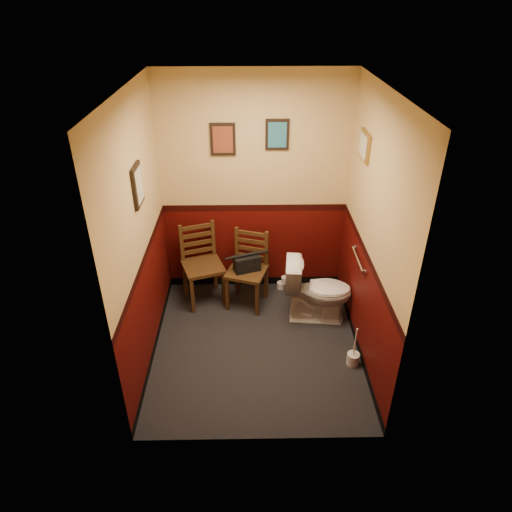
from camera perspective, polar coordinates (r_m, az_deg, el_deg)
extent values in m
cube|color=black|center=(5.12, 0.05, -11.11)|extent=(2.20, 2.40, 0.00)
cube|color=silver|center=(3.87, 0.07, 20.10)|extent=(2.20, 2.40, 0.00)
cube|color=#3F0805|center=(5.42, -0.18, 8.36)|extent=(2.20, 0.00, 2.70)
cube|color=#3F0805|center=(3.33, 0.44, -7.65)|extent=(2.20, 0.00, 2.70)
cube|color=#3F0805|center=(4.45, -14.25, 2.09)|extent=(0.00, 2.40, 2.70)
cube|color=#3F0805|center=(4.49, 14.25, 2.32)|extent=(0.00, 2.40, 2.70)
cylinder|color=silver|center=(4.88, 12.60, -0.39)|extent=(0.03, 0.50, 0.03)
cylinder|color=silver|center=(4.68, 13.46, -1.98)|extent=(0.02, 0.06, 0.06)
cylinder|color=silver|center=(5.10, 12.24, 1.07)|extent=(0.02, 0.06, 0.06)
cube|color=black|center=(5.21, -4.16, 14.35)|extent=(0.28, 0.03, 0.36)
cube|color=brown|center=(5.19, -4.17, 14.30)|extent=(0.22, 0.01, 0.30)
cube|color=black|center=(5.20, 2.67, 14.93)|extent=(0.26, 0.03, 0.34)
cube|color=#276A7D|center=(5.18, 2.68, 14.88)|extent=(0.20, 0.01, 0.28)
cube|color=black|center=(4.33, -14.60, 8.54)|extent=(0.03, 0.30, 0.38)
cube|color=#BCB794|center=(4.33, -14.38, 8.55)|extent=(0.01, 0.24, 0.31)
cube|color=olive|center=(4.76, 13.44, 13.26)|extent=(0.03, 0.34, 0.28)
cube|color=#BCB794|center=(4.75, 13.24, 13.27)|extent=(0.01, 0.28, 0.22)
imported|color=white|center=(5.32, 7.75, -4.35)|extent=(0.82, 0.51, 0.76)
cylinder|color=silver|center=(4.97, 12.02, -12.45)|extent=(0.13, 0.13, 0.13)
cylinder|color=silver|center=(4.83, 12.30, -10.57)|extent=(0.02, 0.02, 0.37)
cube|color=#472C15|center=(5.54, -6.66, -1.31)|extent=(0.59, 0.59, 0.04)
cube|color=#472C15|center=(5.48, -7.98, -4.89)|extent=(0.06, 0.06, 0.49)
cube|color=#472C15|center=(5.80, -8.89, -2.75)|extent=(0.06, 0.06, 0.49)
cube|color=#472C15|center=(5.56, -4.03, -4.10)|extent=(0.06, 0.06, 0.49)
cube|color=#472C15|center=(5.87, -5.15, -2.03)|extent=(0.06, 0.06, 0.49)
cube|color=#472C15|center=(5.55, -9.30, 1.52)|extent=(0.05, 0.05, 0.49)
cube|color=#472C15|center=(5.63, -5.40, 2.22)|extent=(0.05, 0.05, 0.49)
cube|color=#472C15|center=(5.65, -7.25, 0.66)|extent=(0.36, 0.15, 0.05)
cube|color=#472C15|center=(5.60, -7.32, 1.62)|extent=(0.36, 0.15, 0.05)
cube|color=#472C15|center=(5.55, -7.39, 2.61)|extent=(0.36, 0.15, 0.05)
cube|color=#472C15|center=(5.50, -7.47, 3.61)|extent=(0.36, 0.15, 0.05)
cube|color=#472C15|center=(5.45, -1.15, -1.96)|extent=(0.55, 0.55, 0.04)
cube|color=#472C15|center=(5.49, -3.60, -4.71)|extent=(0.05, 0.05, 0.47)
cube|color=#472C15|center=(5.78, -2.31, -2.65)|extent=(0.05, 0.05, 0.47)
cube|color=#472C15|center=(5.39, 0.16, -5.40)|extent=(0.05, 0.05, 0.47)
cube|color=#472C15|center=(5.68, 1.27, -3.27)|extent=(0.05, 0.05, 0.47)
cube|color=#472C15|center=(5.54, -2.40, 1.43)|extent=(0.05, 0.05, 0.47)
cube|color=#472C15|center=(5.44, 1.34, 0.86)|extent=(0.05, 0.05, 0.47)
cube|color=#472C15|center=(5.55, -0.54, -0.02)|extent=(0.34, 0.14, 0.05)
cube|color=#472C15|center=(5.50, -0.55, 0.91)|extent=(0.34, 0.14, 0.05)
cube|color=#472C15|center=(5.45, -0.55, 1.86)|extent=(0.34, 0.14, 0.05)
cube|color=#472C15|center=(5.40, -0.56, 2.83)|extent=(0.34, 0.14, 0.05)
cube|color=black|center=(5.39, -1.16, -0.92)|extent=(0.34, 0.24, 0.19)
cylinder|color=black|center=(5.33, -1.17, 0.12)|extent=(0.26, 0.11, 0.03)
cylinder|color=silver|center=(5.97, 3.11, -3.67)|extent=(0.10, 0.10, 0.09)
cylinder|color=silver|center=(5.98, 4.13, -3.66)|extent=(0.10, 0.10, 0.09)
cylinder|color=silver|center=(5.91, 3.66, -3.00)|extent=(0.10, 0.10, 0.09)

